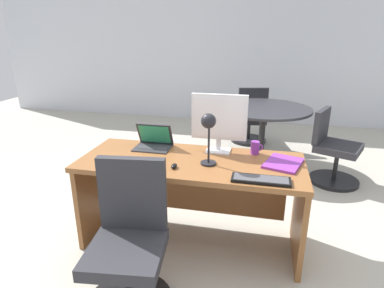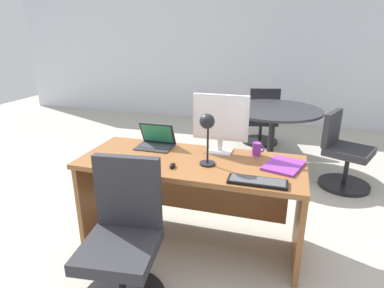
{
  "view_description": "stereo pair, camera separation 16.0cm",
  "coord_description": "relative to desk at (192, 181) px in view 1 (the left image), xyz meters",
  "views": [
    {
      "loc": [
        0.52,
        -2.29,
        1.7
      ],
      "look_at": [
        0.0,
        0.04,
        0.86
      ],
      "focal_mm": 30.35,
      "sensor_mm": 36.0,
      "label": 1
    },
    {
      "loc": [
        0.68,
        -2.25,
        1.7
      ],
      "look_at": [
        0.0,
        0.04,
        0.86
      ],
      "focal_mm": 30.35,
      "sensor_mm": 36.0,
      "label": 2
    }
  ],
  "objects": [
    {
      "name": "book",
      "position": [
        0.7,
        0.02,
        0.22
      ],
      "size": [
        0.33,
        0.38,
        0.02
      ],
      "color": "purple",
      "rests_on": "desk"
    },
    {
      "name": "laptop",
      "position": [
        -0.38,
        0.17,
        0.27
      ],
      "size": [
        0.31,
        0.24,
        0.21
      ],
      "color": "#2D2D33",
      "rests_on": "desk"
    },
    {
      "name": "coffee_mug",
      "position": [
        0.48,
        0.2,
        0.26
      ],
      "size": [
        0.1,
        0.07,
        0.11
      ],
      "color": "purple",
      "rests_on": "desk"
    },
    {
      "name": "monitor",
      "position": [
        0.18,
        0.19,
        0.49
      ],
      "size": [
        0.45,
        0.16,
        0.48
      ],
      "color": "silver",
      "rests_on": "desk"
    },
    {
      "name": "mouse",
      "position": [
        -0.09,
        -0.23,
        0.22
      ],
      "size": [
        0.04,
        0.07,
        0.03
      ],
      "color": "black",
      "rests_on": "desk"
    },
    {
      "name": "back_wall",
      "position": [
        0.0,
        4.04,
        0.86
      ],
      "size": [
        10.0,
        0.1,
        2.8
      ],
      "primitive_type": "cube",
      "color": "silver",
      "rests_on": "ground"
    },
    {
      "name": "meeting_chair_near",
      "position": [
        0.33,
        2.68,
        -0.19
      ],
      "size": [
        0.56,
        0.57,
        0.9
      ],
      "color": "black",
      "rests_on": "ground"
    },
    {
      "name": "office_chair",
      "position": [
        -0.24,
        -0.75,
        -0.15
      ],
      "size": [
        0.56,
        0.56,
        0.95
      ],
      "color": "black",
      "rests_on": "ground"
    },
    {
      "name": "desk",
      "position": [
        0.0,
        0.0,
        0.0
      ],
      "size": [
        1.74,
        0.72,
        0.74
      ],
      "color": "brown",
      "rests_on": "ground"
    },
    {
      "name": "keyboard",
      "position": [
        0.54,
        -0.31,
        0.22
      ],
      "size": [
        0.39,
        0.13,
        0.02
      ],
      "color": "black",
      "rests_on": "desk"
    },
    {
      "name": "meeting_table",
      "position": [
        0.53,
        1.82,
        0.05
      ],
      "size": [
        1.2,
        1.2,
        0.77
      ],
      "color": "black",
      "rests_on": "ground"
    },
    {
      "name": "ground",
      "position": [
        0.0,
        1.45,
        -0.54
      ],
      "size": [
        12.0,
        12.0,
        0.0
      ],
      "primitive_type": "plane",
      "color": "#B7B2A3"
    },
    {
      "name": "meeting_chair_far",
      "position": [
        1.35,
        1.46,
        -0.18
      ],
      "size": [
        0.62,
        0.61,
        0.85
      ],
      "color": "black",
      "rests_on": "ground"
    },
    {
      "name": "desk_lamp",
      "position": [
        0.15,
        -0.12,
        0.5
      ],
      "size": [
        0.12,
        0.14,
        0.4
      ],
      "color": "black",
      "rests_on": "desk"
    }
  ]
}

